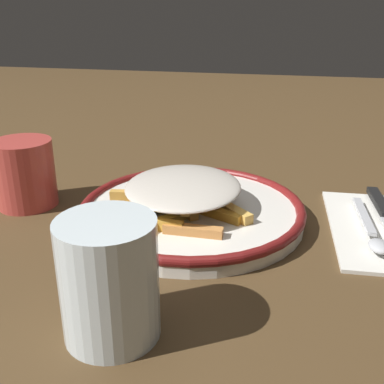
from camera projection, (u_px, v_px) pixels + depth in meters
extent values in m
plane|color=#4C361E|center=(192.00, 219.00, 0.59)|extent=(2.60, 2.60, 0.00)
cylinder|color=white|center=(192.00, 213.00, 0.59)|extent=(0.28, 0.28, 0.02)
torus|color=maroon|center=(192.00, 207.00, 0.59)|extent=(0.28, 0.28, 0.01)
cube|color=#E2BD62|center=(173.00, 199.00, 0.60)|extent=(0.07, 0.03, 0.01)
cube|color=gold|center=(139.00, 196.00, 0.57)|extent=(0.07, 0.02, 0.01)
cube|color=gold|center=(148.00, 223.00, 0.53)|extent=(0.08, 0.01, 0.01)
cube|color=#CA8442|center=(193.00, 230.00, 0.51)|extent=(0.07, 0.01, 0.01)
cube|color=#E1B553|center=(193.00, 196.00, 0.57)|extent=(0.02, 0.09, 0.01)
cube|color=gold|center=(162.00, 223.00, 0.53)|extent=(0.06, 0.09, 0.01)
cube|color=gold|center=(130.00, 209.00, 0.57)|extent=(0.02, 0.06, 0.01)
cube|color=gold|center=(162.00, 191.00, 0.62)|extent=(0.06, 0.05, 0.01)
cube|color=gold|center=(182.00, 204.00, 0.58)|extent=(0.05, 0.07, 0.01)
cube|color=#E6B851|center=(141.00, 206.00, 0.58)|extent=(0.03, 0.06, 0.01)
cube|color=#EEC956|center=(166.00, 204.00, 0.55)|extent=(0.08, 0.05, 0.01)
cube|color=gold|center=(207.00, 210.00, 0.56)|extent=(0.09, 0.05, 0.01)
cube|color=#C28731|center=(177.00, 184.00, 0.65)|extent=(0.06, 0.07, 0.01)
cube|color=#E9B44F|center=(230.00, 210.00, 0.56)|extent=(0.06, 0.06, 0.01)
cube|color=#DFAD51|center=(194.00, 192.00, 0.59)|extent=(0.09, 0.03, 0.01)
cube|color=gold|center=(192.00, 201.00, 0.59)|extent=(0.04, 0.06, 0.01)
cube|color=gold|center=(182.00, 182.00, 0.65)|extent=(0.05, 0.09, 0.01)
cube|color=#CD8E40|center=(165.00, 200.00, 0.59)|extent=(0.04, 0.09, 0.01)
ellipsoid|color=beige|center=(183.00, 186.00, 0.57)|extent=(0.15, 0.17, 0.02)
cube|color=#27591B|center=(161.00, 187.00, 0.56)|extent=(0.00, 0.00, 0.00)
cube|color=#2A7030|center=(191.00, 185.00, 0.56)|extent=(0.00, 0.00, 0.00)
cube|color=#396421|center=(153.00, 188.00, 0.56)|extent=(0.00, 0.00, 0.00)
cube|color=#346B32|center=(195.00, 183.00, 0.57)|extent=(0.00, 0.00, 0.00)
cube|color=black|center=(379.00, 202.00, 0.61)|extent=(0.02, 0.09, 0.01)
cube|color=silver|center=(364.00, 215.00, 0.58)|extent=(0.02, 0.10, 0.00)
ellipsoid|color=silver|center=(379.00, 246.00, 0.50)|extent=(0.02, 0.03, 0.01)
cylinder|color=silver|center=(109.00, 279.00, 0.37)|extent=(0.08, 0.08, 0.10)
cylinder|color=#B73E37|center=(26.00, 173.00, 0.62)|extent=(0.08, 0.08, 0.09)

